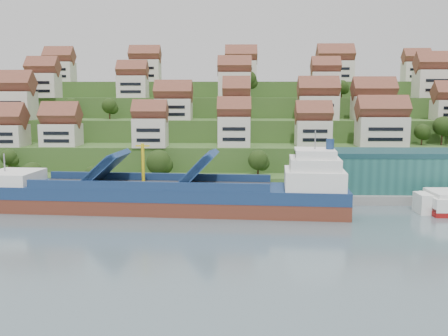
{
  "coord_description": "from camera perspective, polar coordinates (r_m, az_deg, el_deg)",
  "views": [
    {
      "loc": [
        1.84,
        -108.35,
        25.86
      ],
      "look_at": [
        -1.68,
        14.0,
        8.0
      ],
      "focal_mm": 40.0,
      "sensor_mm": 36.0,
      "label": 1
    }
  ],
  "objects": [
    {
      "name": "cargo_ship",
      "position": [
        112.65,
        -5.94,
        -3.22
      ],
      "size": [
        82.82,
        18.54,
        18.27
      ],
      "rotation": [
        0.0,
        0.0,
        -0.07
      ],
      "color": "brown",
      "rests_on": "ground"
    },
    {
      "name": "quay",
      "position": [
        127.12,
        9.84,
        -3.05
      ],
      "size": [
        180.0,
        14.0,
        2.2
      ],
      "primitive_type": "cube",
      "color": "gray",
      "rests_on": "ground"
    },
    {
      "name": "hillside_trees",
      "position": [
        150.54,
        -3.28,
        4.29
      ],
      "size": [
        141.41,
        62.67,
        31.67
      ],
      "color": "#253E14",
      "rests_on": "ground"
    },
    {
      "name": "warehouse",
      "position": [
        136.3,
        23.22,
        -0.24
      ],
      "size": [
        60.0,
        15.0,
        10.0
      ],
      "primitive_type": "cube",
      "color": "#215B56",
      "rests_on": "quay"
    },
    {
      "name": "flagpole",
      "position": [
        120.96,
        9.36,
        -0.84
      ],
      "size": [
        1.28,
        0.16,
        8.0
      ],
      "color": "gray",
      "rests_on": "quay"
    },
    {
      "name": "hillside_village",
      "position": [
        168.93,
        2.86,
        7.79
      ],
      "size": [
        156.87,
        64.84,
        28.49
      ],
      "color": "beige",
      "rests_on": "ground"
    },
    {
      "name": "hillside",
      "position": [
        212.46,
        1.15,
        4.2
      ],
      "size": [
        260.0,
        128.0,
        31.0
      ],
      "color": "#2D4C1E",
      "rests_on": "ground"
    },
    {
      "name": "ground",
      "position": [
        111.41,
        0.66,
        -5.12
      ],
      "size": [
        300.0,
        300.0,
        0.0
      ],
      "primitive_type": "plane",
      "color": "slate",
      "rests_on": "ground"
    }
  ]
}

